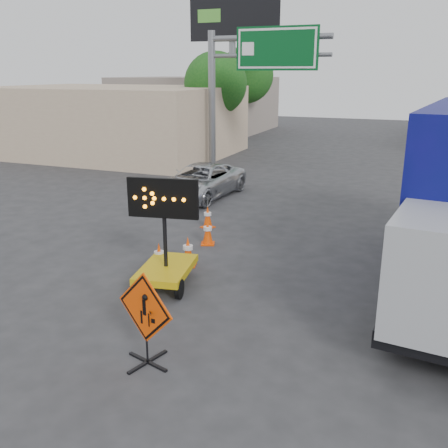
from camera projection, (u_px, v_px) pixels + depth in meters
The scene contains 14 objects.
ground at pixel (140, 379), 8.23m from camera, with size 100.00×100.00×0.00m, color #2D2D30.
storefront_left_near at pixel (112, 120), 30.40m from camera, with size 14.00×10.00×4.00m, color #C2AC8C.
storefront_left_far at pixel (196, 104), 43.10m from camera, with size 12.00×10.00×4.40m, color gray.
highway_gantry at pixel (250, 67), 24.25m from camera, with size 6.18×0.38×6.90m.
billboard at pixel (234, 31), 32.00m from camera, with size 6.10×0.54×9.85m.
tree_left_near at pixel (216, 84), 29.38m from camera, with size 3.71×3.71×6.03m.
tree_left_far at pixel (246, 75), 36.70m from camera, with size 4.10×4.10×6.66m.
construction_sign at pixel (145, 317), 8.42m from camera, with size 1.23×0.88×1.69m.
arrow_board at pixel (166, 262), 11.66m from camera, with size 1.63×1.99×2.60m.
pickup_truck at pixel (200, 181), 19.93m from camera, with size 2.18×4.72×1.31m, color silver.
cone_a at pixel (159, 257), 12.54m from camera, with size 0.50×0.50×0.77m.
cone_b at pixel (188, 251), 12.93m from camera, with size 0.49×0.49×0.79m.
cone_c at pixel (208, 232), 14.55m from camera, with size 0.50×0.50×0.76m.
cone_d at pixel (208, 217), 16.11m from camera, with size 0.48×0.48×0.72m.
Camera 1 is at (3.97, -6.07, 4.85)m, focal length 40.00 mm.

